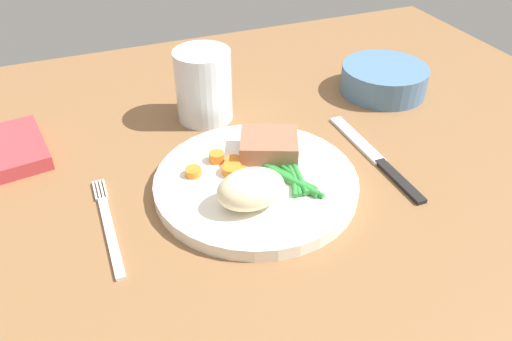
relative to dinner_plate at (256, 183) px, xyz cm
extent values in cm
cube|color=brown|center=(-2.35, 3.20, -1.80)|extent=(120.00, 90.00, 2.00)
cylinder|color=white|center=(0.00, 0.00, 0.00)|extent=(24.21, 24.21, 1.60)
cube|color=#936047|center=(3.27, 3.81, 2.11)|extent=(8.92, 8.46, 2.63)
ellipsoid|color=beige|center=(-2.18, -4.36, 2.96)|extent=(7.64, 5.33, 4.32)
cylinder|color=orange|center=(-6.74, 3.50, 1.26)|extent=(1.94, 1.94, 0.92)
cylinder|color=orange|center=(-1.89, 1.85, 1.32)|extent=(2.38, 2.38, 1.03)
cylinder|color=orange|center=(-1.68, 2.98, 1.31)|extent=(1.99, 1.99, 1.03)
cylinder|color=orange|center=(-1.64, 0.29, 1.34)|extent=(2.41, 2.41, 1.08)
cylinder|color=orange|center=(-3.27, 4.92, 1.39)|extent=(1.87, 1.87, 1.18)
cylinder|color=#2D8C38|center=(4.12, -1.70, 1.11)|extent=(2.60, 7.98, 0.62)
cylinder|color=#2D8C38|center=(3.49, -2.89, 1.24)|extent=(3.93, 6.74, 0.87)
cylinder|color=#2D8C38|center=(3.93, -2.64, 1.11)|extent=(3.79, 7.92, 0.61)
cylinder|color=#2D8C38|center=(4.57, -1.96, 1.20)|extent=(2.00, 7.07, 0.80)
cylinder|color=#2D8C38|center=(4.21, -0.72, 1.14)|extent=(1.67, 6.11, 0.69)
cylinder|color=#2D8C38|center=(4.09, -2.28, 1.11)|extent=(2.40, 6.21, 0.61)
cylinder|color=#2D8C38|center=(3.17, -1.86, 1.17)|extent=(4.21, 7.96, 0.75)
cylinder|color=#2D8C38|center=(3.89, -2.09, 1.11)|extent=(3.58, 6.26, 0.62)
cylinder|color=#2D8C38|center=(3.84, -2.43, 1.14)|extent=(3.16, 5.94, 0.68)
cube|color=silver|center=(-17.47, -2.00, -0.60)|extent=(1.00, 13.00, 0.40)
cube|color=silver|center=(-18.07, 6.30, -0.60)|extent=(0.24, 3.60, 0.40)
cube|color=silver|center=(-17.67, 6.30, -0.60)|extent=(0.24, 3.60, 0.40)
cube|color=silver|center=(-17.27, 6.30, -0.60)|extent=(0.24, 3.60, 0.40)
cube|color=silver|center=(-16.87, 6.30, -0.60)|extent=(0.24, 3.60, 0.40)
cube|color=black|center=(16.64, -5.50, -0.60)|extent=(1.30, 9.00, 0.64)
cube|color=silver|center=(16.64, 4.50, -0.60)|extent=(1.70, 12.00, 0.40)
cylinder|color=silver|center=(-0.64, 18.27, 4.33)|extent=(7.96, 7.96, 10.26)
cylinder|color=silver|center=(-0.64, 18.27, 1.54)|extent=(7.33, 7.33, 4.68)
cylinder|color=#4C7299|center=(27.91, 15.45, 1.36)|extent=(13.38, 13.38, 4.31)
cylinder|color=beige|center=(27.91, 15.45, 2.33)|extent=(11.38, 11.38, 2.37)
camera|label=1|loc=(-17.35, -43.25, 36.49)|focal=34.85mm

